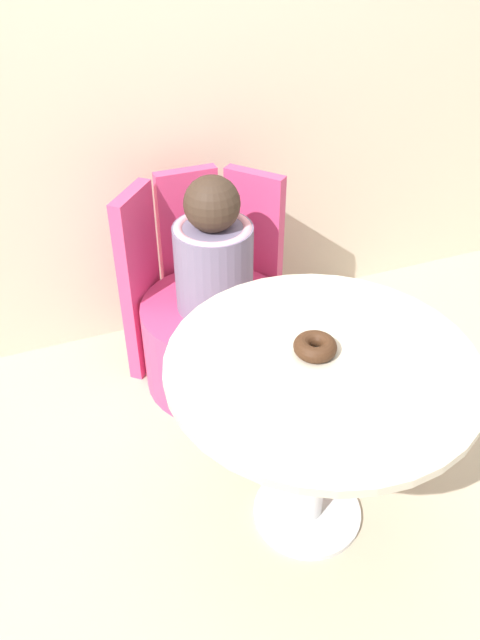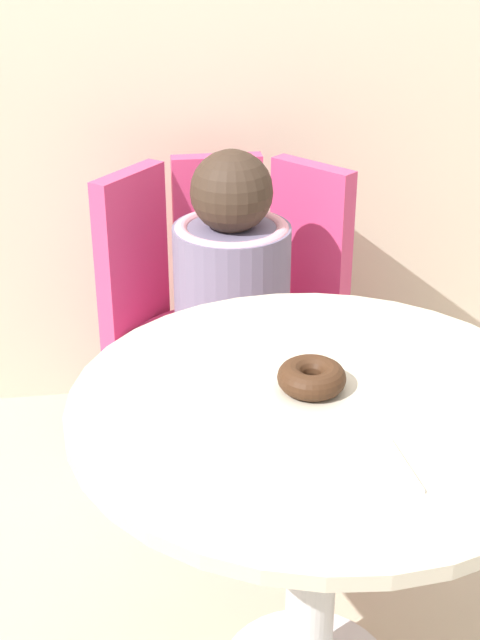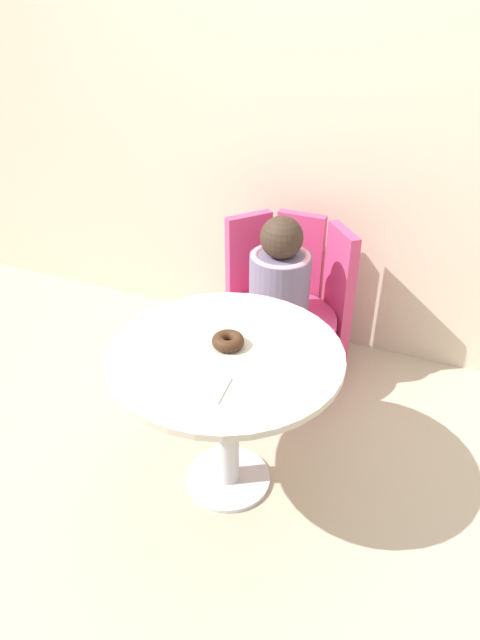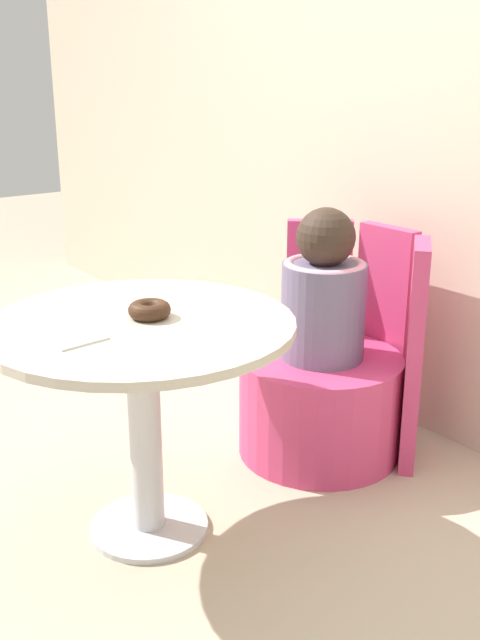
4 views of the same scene
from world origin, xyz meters
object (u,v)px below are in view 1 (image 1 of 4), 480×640
(round_table, at_px, (319,397))
(donut, at_px, (315,347))
(tub_chair, at_px, (216,342))
(child_figure, at_px, (213,253))

(round_table, xyz_separation_m, donut, (-0.01, 0.03, 0.15))
(round_table, height_order, tub_chair, round_table)
(round_table, xyz_separation_m, child_figure, (-0.05, 0.71, 0.06))
(round_table, distance_m, tub_chair, 0.79)
(child_figure, distance_m, donut, 0.69)
(tub_chair, bearing_deg, round_table, -85.88)
(tub_chair, relative_size, donut, 4.84)
(donut, bearing_deg, tub_chair, 93.74)
(round_table, bearing_deg, child_figure, 94.12)
(child_figure, relative_size, donut, 4.40)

